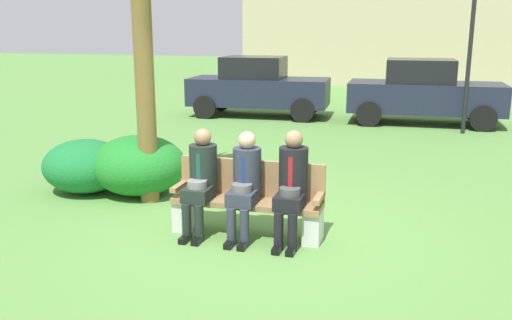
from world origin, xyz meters
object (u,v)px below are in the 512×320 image
at_px(park_bench, 248,201).
at_px(seated_man_middle, 245,180).
at_px(parked_car_near, 258,87).
at_px(shrub_near_bench, 85,166).
at_px(shrub_mid_lawn, 139,165).
at_px(seated_man_left, 201,176).
at_px(parked_car_far, 424,92).
at_px(seated_man_right, 292,182).
at_px(street_lamp, 471,40).

distance_m(park_bench, seated_man_middle, 0.32).
bearing_deg(park_bench, parked_car_near, 105.05).
relative_size(shrub_near_bench, parked_car_near, 0.33).
distance_m(shrub_near_bench, shrub_mid_lawn, 0.86).
distance_m(park_bench, shrub_near_bench, 3.08).
relative_size(seated_man_left, parked_car_near, 0.32).
xyz_separation_m(park_bench, shrub_near_bench, (-2.92, 1.00, -0.01)).
xyz_separation_m(park_bench, parked_car_far, (2.12, 8.83, 0.42)).
relative_size(shrub_mid_lawn, parked_car_near, 0.36).
xyz_separation_m(park_bench, seated_man_middle, (-0.00, -0.13, 0.30)).
bearing_deg(parked_car_near, parked_car_far, -0.65).
bearing_deg(seated_man_left, shrub_near_bench, 154.23).
distance_m(shrub_mid_lawn, parked_car_far, 8.78).
relative_size(seated_man_left, seated_man_middle, 1.01).
height_order(seated_man_right, parked_car_near, parked_car_near).
xyz_separation_m(parked_car_near, parked_car_far, (4.51, -0.05, 0.00)).
height_order(park_bench, seated_man_right, seated_man_right).
xyz_separation_m(seated_man_middle, parked_car_far, (2.12, 8.96, 0.12)).
relative_size(seated_man_right, parked_car_near, 0.33).
height_order(park_bench, seated_man_middle, seated_man_middle).
distance_m(seated_man_middle, parked_car_far, 9.21).
bearing_deg(parked_car_far, seated_man_left, -106.66).
distance_m(park_bench, parked_car_far, 9.09).
bearing_deg(parked_car_near, shrub_near_bench, -93.84).
distance_m(seated_man_middle, shrub_mid_lawn, 2.43).
xyz_separation_m(shrub_near_bench, shrub_mid_lawn, (0.85, 0.11, 0.04)).
bearing_deg(park_bench, shrub_mid_lawn, 151.55).
bearing_deg(park_bench, seated_man_right, -12.79).
height_order(shrub_mid_lawn, parked_car_far, parked_car_far).
bearing_deg(seated_man_left, parked_car_far, 73.34).
distance_m(seated_man_left, shrub_mid_lawn, 1.97).
distance_m(seated_man_left, shrub_near_bench, 2.63).
bearing_deg(shrub_mid_lawn, street_lamp, 52.10).
distance_m(park_bench, seated_man_right, 0.66).
height_order(park_bench, shrub_mid_lawn, shrub_mid_lawn).
height_order(shrub_near_bench, street_lamp, street_lamp).
bearing_deg(seated_man_left, park_bench, 13.17).
bearing_deg(parked_car_far, seated_man_middle, -103.31).
bearing_deg(parked_car_far, shrub_mid_lawn, -118.48).
height_order(seated_man_right, parked_car_far, parked_car_far).
xyz_separation_m(shrub_near_bench, parked_car_near, (0.53, 7.88, 0.43)).
relative_size(parked_car_near, street_lamp, 1.11).
bearing_deg(parked_car_near, seated_man_right, -71.86).
bearing_deg(park_bench, shrub_near_bench, 160.99).
xyz_separation_m(seated_man_middle, shrub_mid_lawn, (-2.06, 1.25, -0.26)).
distance_m(seated_man_right, shrub_mid_lawn, 2.92).
bearing_deg(parked_car_far, street_lamp, -50.34).
distance_m(parked_car_far, street_lamp, 2.00).
xyz_separation_m(parked_car_near, street_lamp, (5.45, -1.18, 1.35)).
bearing_deg(shrub_mid_lawn, parked_car_far, 61.52).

